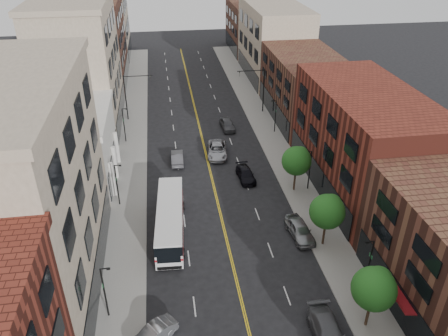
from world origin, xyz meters
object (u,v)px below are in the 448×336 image
car_angle_b (153,334)px  car_lane_c (227,125)px  city_bus (170,218)px  car_lane_b (217,150)px  car_lane_a (246,174)px  car_lane_behind (177,158)px  car_parked_mid (328,333)px  car_parked_far (300,230)px

car_angle_b → car_lane_c: car_lane_c is taller
city_bus → car_lane_b: size_ratio=2.09×
car_lane_a → car_angle_b: bearing=-120.7°
car_angle_b → car_lane_b: 30.37m
city_bus → car_lane_a: (9.62, 9.11, -1.10)m
car_angle_b → car_lane_c: 38.88m
car_lane_b → car_lane_c: car_lane_b is taller
car_angle_b → car_lane_a: car_angle_b is taller
city_bus → car_lane_b: bearing=69.8°
city_bus → car_angle_b: bearing=-94.6°
car_lane_behind → car_lane_b: (5.50, 1.28, 0.07)m
car_lane_behind → car_parked_mid: bearing=110.0°
car_parked_far → car_lane_a: (-3.27, 11.80, -0.16)m
car_lane_b → car_parked_mid: bearing=-75.1°
city_bus → car_lane_b: city_bus is taller
city_bus → car_parked_mid: 18.95m
car_parked_mid → car_lane_c: (-1.65, 39.13, -0.03)m
city_bus → car_parked_far: city_bus is taller
car_parked_far → car_lane_behind: car_parked_far is taller
city_bus → car_parked_far: size_ratio=2.47×
car_lane_b → car_lane_behind: bearing=-160.0°
car_angle_b → car_lane_c: (11.55, 37.12, 0.10)m
car_lane_b → car_lane_c: (2.65, 8.09, -0.03)m
car_lane_behind → car_lane_b: size_ratio=0.77×
city_bus → car_parked_mid: (11.29, -15.19, -0.97)m
car_parked_far → car_lane_behind: 20.68m
car_parked_mid → car_lane_c: 39.16m
car_parked_far → car_lane_b: car_parked_far is taller
car_lane_behind → car_lane_a: size_ratio=0.97×
car_parked_far → car_lane_b: 19.45m
car_angle_b → car_lane_b: car_lane_b is taller
car_parked_mid → car_parked_far: size_ratio=1.13×
car_parked_far → car_lane_b: size_ratio=0.85×
car_parked_far → car_lane_c: (-3.25, 26.62, -0.06)m
car_lane_a → car_lane_b: car_lane_b is taller
city_bus → car_lane_behind: (1.49, 14.57, -1.04)m
car_parked_mid → car_lane_behind: size_ratio=1.24×
city_bus → car_angle_b: (-1.91, -13.19, -1.10)m
car_lane_a → car_lane_c: 14.82m
car_angle_b → car_parked_mid: (13.20, -2.00, 0.13)m
car_parked_mid → car_lane_c: bearing=93.8°
car_angle_b → car_parked_mid: car_parked_mid is taller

